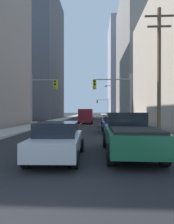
{
  "coord_description": "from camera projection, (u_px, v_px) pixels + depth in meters",
  "views": [
    {
      "loc": [
        1.7,
        -2.46,
        1.98
      ],
      "look_at": [
        0.0,
        33.9,
        1.77
      ],
      "focal_mm": 30.63,
      "sensor_mm": 36.0,
      "label": 1
    }
  ],
  "objects": [
    {
      "name": "pickup_truck_green",
      "position": [
        128.0,
        134.0,
        8.74
      ],
      "size": [
        2.2,
        5.43,
        1.9
      ],
      "color": "#195938",
      "rests_on": "ground"
    },
    {
      "name": "sedan_silver",
      "position": [
        58.0,
        140.0,
        7.9
      ],
      "size": [
        1.95,
        4.26,
        1.52
      ],
      "color": "#B7BABF",
      "rests_on": "ground"
    },
    {
      "name": "building_right_mid_block",
      "position": [
        166.0,
        55.0,
        51.68
      ],
      "size": [
        23.87,
        26.44,
        34.07
      ],
      "primitive_type": "cube",
      "color": "gray",
      "rests_on": "ground"
    },
    {
      "name": "traffic_signal_far_right",
      "position": [
        103.0,
        104.0,
        58.91
      ],
      "size": [
        3.6,
        0.44,
        6.0
      ],
      "color": "gray",
      "rests_on": "ground"
    },
    {
      "name": "building_left_mid_office",
      "position": [
        14.0,
        57.0,
        52.79
      ],
      "size": [
        24.56,
        19.44,
        33.78
      ],
      "primitive_type": "cube",
      "color": "#4C515B",
      "rests_on": "ground"
    },
    {
      "name": "street_lamp_right",
      "position": [
        113.0,
        99.0,
        40.16
      ],
      "size": [
        2.09,
        0.32,
        7.5
      ],
      "color": "gray",
      "rests_on": "ground"
    },
    {
      "name": "traffic_signal_near_left",
      "position": [
        42.0,
        93.0,
        21.02
      ],
      "size": [
        2.96,
        0.44,
        6.0
      ],
      "color": "gray",
      "rests_on": "ground"
    },
    {
      "name": "sidewalk_right",
      "position": [
        113.0,
        118.0,
        52.2
      ],
      "size": [
        2.84,
        160.0,
        0.15
      ],
      "primitive_type": "cube",
      "color": "#9E9E99",
      "rests_on": "ground"
    },
    {
      "name": "sidewalk_left",
      "position": [
        67.0,
        118.0,
        52.78
      ],
      "size": [
        2.84,
        160.0,
        0.15
      ],
      "primitive_type": "cube",
      "color": "#9E9E99",
      "rests_on": "ground"
    },
    {
      "name": "traffic_signal_near_right",
      "position": [
        114.0,
        92.0,
        20.65
      ],
      "size": [
        4.16,
        0.44,
        6.0
      ],
      "color": "gray",
      "rests_on": "ground"
    },
    {
      "name": "building_right_far_highrise",
      "position": [
        127.0,
        70.0,
        95.46
      ],
      "size": [
        17.82,
        23.52,
        45.16
      ],
      "primitive_type": "cube",
      "color": "#93939E",
      "rests_on": "ground"
    },
    {
      "name": "sedan_white",
      "position": [
        89.0,
        115.0,
        53.72
      ],
      "size": [
        1.95,
        4.22,
        1.52
      ],
      "color": "white",
      "rests_on": "ground"
    },
    {
      "name": "sedan_blue",
      "position": [
        113.0,
        124.0,
        17.55
      ],
      "size": [
        1.95,
        4.21,
        1.52
      ],
      "color": "navy",
      "rests_on": "ground"
    },
    {
      "name": "sedan_beige",
      "position": [
        89.0,
        116.0,
        48.25
      ],
      "size": [
        1.95,
        4.25,
        1.52
      ],
      "color": "#C6B793",
      "rests_on": "ground"
    },
    {
      "name": "sedan_black",
      "position": [
        110.0,
        121.0,
        23.36
      ],
      "size": [
        1.95,
        4.23,
        1.52
      ],
      "color": "black",
      "rests_on": "ground"
    },
    {
      "name": "utility_pole_right",
      "position": [
        159.0,
        69.0,
        14.63
      ],
      "size": [
        2.2,
        0.28,
        9.86
      ],
      "color": "brown",
      "rests_on": "ground"
    },
    {
      "name": "cargo_van_maroon",
      "position": [
        86.0,
        115.0,
        30.0
      ],
      "size": [
        2.16,
        5.23,
        2.26
      ],
      "color": "maroon",
      "rests_on": "ground"
    }
  ]
}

